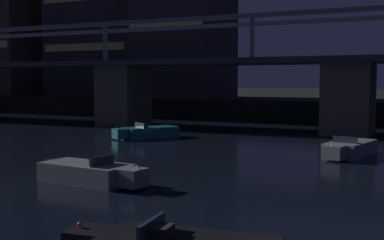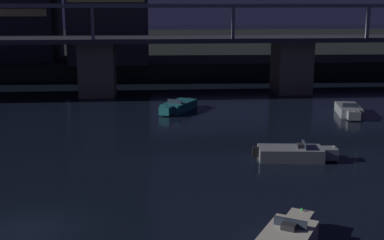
# 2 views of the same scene
# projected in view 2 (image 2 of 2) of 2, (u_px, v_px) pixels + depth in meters

# --- Properties ---
(ground_plane) EXTENTS (400.00, 400.00, 0.00)m
(ground_plane) POSITION_uv_depth(u_px,v_px,m) (26.00, 231.00, 22.02)
(ground_plane) COLOR black
(far_riverbank) EXTENTS (240.00, 80.00, 2.20)m
(far_riverbank) POSITION_uv_depth(u_px,v_px,m) (121.00, 46.00, 100.69)
(far_riverbank) COLOR black
(far_riverbank) RESTS_ON ground
(river_bridge) EXTENTS (88.64, 6.40, 9.38)m
(river_bridge) POSITION_uv_depth(u_px,v_px,m) (97.00, 56.00, 53.40)
(river_bridge) COLOR #605B51
(river_bridge) RESTS_ON ground
(speedboat_near_center) EXTENTS (5.23, 2.21, 1.16)m
(speedboat_near_center) POSITION_uv_depth(u_px,v_px,m) (294.00, 154.00, 31.82)
(speedboat_near_center) COLOR gray
(speedboat_near_center) RESTS_ON ground
(speedboat_mid_left) EXTENTS (3.64, 4.85, 1.16)m
(speedboat_mid_left) POSITION_uv_depth(u_px,v_px,m) (178.00, 106.00, 46.18)
(speedboat_mid_left) COLOR #196066
(speedboat_mid_left) RESTS_ON ground
(speedboat_mid_center) EXTENTS (2.53, 5.22, 1.16)m
(speedboat_mid_center) POSITION_uv_depth(u_px,v_px,m) (349.00, 110.00, 44.52)
(speedboat_mid_center) COLOR gray
(speedboat_mid_center) RESTS_ON ground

